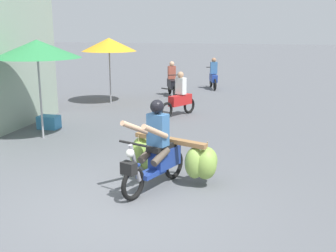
# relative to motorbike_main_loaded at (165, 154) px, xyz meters

# --- Properties ---
(ground_plane) EXTENTS (120.00, 120.00, 0.00)m
(ground_plane) POSITION_rel_motorbike_main_loaded_xyz_m (-0.37, -1.26, -0.52)
(ground_plane) COLOR #56595E
(motorbike_main_loaded) EXTENTS (1.86, 1.98, 1.58)m
(motorbike_main_loaded) POSITION_rel_motorbike_main_loaded_xyz_m (0.00, 0.00, 0.00)
(motorbike_main_loaded) COLOR black
(motorbike_main_loaded) RESTS_ON ground
(motorbike_distant_ahead_left) EXTENTS (0.65, 1.58, 1.40)m
(motorbike_distant_ahead_left) POSITION_rel_motorbike_main_loaded_xyz_m (-0.62, 11.65, 0.05)
(motorbike_distant_ahead_left) COLOR black
(motorbike_distant_ahead_left) RESTS_ON ground
(motorbike_distant_ahead_right) EXTENTS (0.80, 1.51, 1.40)m
(motorbike_distant_ahead_right) POSITION_rel_motorbike_main_loaded_xyz_m (-2.00, 9.32, 0.05)
(motorbike_distant_ahead_right) COLOR black
(motorbike_distant_ahead_right) RESTS_ON ground
(motorbike_distant_far_ahead) EXTENTS (0.89, 1.46, 1.40)m
(motorbike_distant_far_ahead) POSITION_rel_motorbike_main_loaded_xyz_m (-0.92, 5.69, 0.05)
(motorbike_distant_far_ahead) COLOR black
(motorbike_distant_far_ahead) RESTS_ON ground
(market_umbrella_near_shop) EXTENTS (1.96, 1.96, 2.36)m
(market_umbrella_near_shop) POSITION_rel_motorbike_main_loaded_xyz_m (-3.84, 7.25, 1.61)
(market_umbrella_near_shop) COLOR #99999E
(market_umbrella_near_shop) RESTS_ON ground
(market_umbrella_further_along) EXTENTS (2.13, 2.13, 2.47)m
(market_umbrella_further_along) POSITION_rel_motorbike_main_loaded_xyz_m (-3.76, 2.24, 1.73)
(market_umbrella_further_along) COLOR #99999E
(market_umbrella_further_along) RESTS_ON ground
(produce_crate) EXTENTS (0.56, 0.40, 0.36)m
(produce_crate) POSITION_rel_motorbike_main_loaded_xyz_m (-4.11, 3.18, -0.34)
(produce_crate) COLOR teal
(produce_crate) RESTS_ON ground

